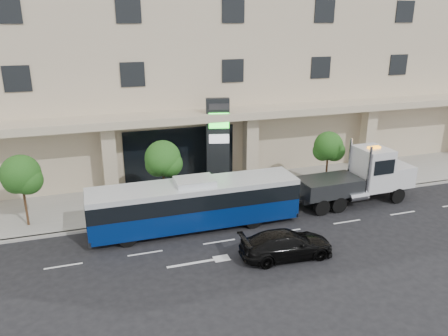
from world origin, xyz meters
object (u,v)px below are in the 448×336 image
Objects in this scene: black_sedan at (286,244)px; city_bus at (195,203)px; tow_truck at (361,178)px; signage_pylon at (218,143)px.

city_bus is at bearing 40.71° from black_sedan.
tow_truck is 9.11m from black_sedan.
black_sedan is at bearing -51.94° from city_bus.
signage_pylon is at bearing 5.52° from black_sedan.
tow_truck is 1.43× the size of signage_pylon.
signage_pylon reaches higher than black_sedan.
city_bus is 5.87m from black_sedan.
city_bus is 1.90× the size of signage_pylon.
signage_pylon reaches higher than city_bus.
black_sedan is 10.47m from signage_pylon.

